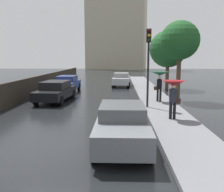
{
  "coord_description": "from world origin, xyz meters",
  "views": [
    {
      "loc": [
        2.63,
        -7.89,
        3.0
      ],
      "look_at": [
        2.2,
        4.47,
        1.08
      ],
      "focal_mm": 39.53,
      "sensor_mm": 36.0,
      "label": 1
    }
  ],
  "objects_px": {
    "pedestrian_with_umbrella_near": "(160,77)",
    "traffic_light": "(148,54)",
    "pedestrian_with_umbrella_far": "(173,88)",
    "car_black_behind_camera": "(56,91)",
    "car_blue_far_lane": "(67,83)",
    "street_tree_mid": "(180,41)",
    "car_grey_mid_road": "(122,125)",
    "car_silver_near_kerb": "(121,79)",
    "street_tree_near": "(168,49)"
  },
  "relations": [
    {
      "from": "car_grey_mid_road",
      "to": "car_blue_far_lane",
      "type": "bearing_deg",
      "value": 109.94
    },
    {
      "from": "pedestrian_with_umbrella_near",
      "to": "pedestrian_with_umbrella_far",
      "type": "height_order",
      "value": "pedestrian_with_umbrella_near"
    },
    {
      "from": "traffic_light",
      "to": "car_black_behind_camera",
      "type": "bearing_deg",
      "value": 157.8
    },
    {
      "from": "pedestrian_with_umbrella_far",
      "to": "street_tree_near",
      "type": "distance_m",
      "value": 12.74
    },
    {
      "from": "car_grey_mid_road",
      "to": "traffic_light",
      "type": "relative_size",
      "value": 0.95
    },
    {
      "from": "pedestrian_with_umbrella_near",
      "to": "pedestrian_with_umbrella_far",
      "type": "relative_size",
      "value": 1.08
    },
    {
      "from": "car_black_behind_camera",
      "to": "pedestrian_with_umbrella_near",
      "type": "relative_size",
      "value": 2.36
    },
    {
      "from": "car_silver_near_kerb",
      "to": "pedestrian_with_umbrella_far",
      "type": "xyz_separation_m",
      "value": [
        2.37,
        -14.71,
        0.86
      ]
    },
    {
      "from": "pedestrian_with_umbrella_near",
      "to": "car_blue_far_lane",
      "type": "bearing_deg",
      "value": 152.94
    },
    {
      "from": "pedestrian_with_umbrella_near",
      "to": "street_tree_near",
      "type": "xyz_separation_m",
      "value": [
        1.93,
        7.67,
        2.05
      ]
    },
    {
      "from": "pedestrian_with_umbrella_near",
      "to": "street_tree_mid",
      "type": "distance_m",
      "value": 3.06
    },
    {
      "from": "car_silver_near_kerb",
      "to": "car_grey_mid_road",
      "type": "height_order",
      "value": "car_grey_mid_road"
    },
    {
      "from": "pedestrian_with_umbrella_near",
      "to": "street_tree_near",
      "type": "height_order",
      "value": "street_tree_near"
    },
    {
      "from": "pedestrian_with_umbrella_far",
      "to": "street_tree_mid",
      "type": "xyz_separation_m",
      "value": [
        1.58,
        5.9,
        2.54
      ]
    },
    {
      "from": "car_black_behind_camera",
      "to": "traffic_light",
      "type": "bearing_deg",
      "value": 161.68
    },
    {
      "from": "car_blue_far_lane",
      "to": "traffic_light",
      "type": "height_order",
      "value": "traffic_light"
    },
    {
      "from": "car_blue_far_lane",
      "to": "traffic_light",
      "type": "relative_size",
      "value": 0.91
    },
    {
      "from": "pedestrian_with_umbrella_near",
      "to": "street_tree_mid",
      "type": "xyz_separation_m",
      "value": [
        1.5,
        1.19,
        2.39
      ]
    },
    {
      "from": "car_grey_mid_road",
      "to": "pedestrian_with_umbrella_far",
      "type": "xyz_separation_m",
      "value": [
        2.39,
        3.27,
        0.86
      ]
    },
    {
      "from": "car_grey_mid_road",
      "to": "traffic_light",
      "type": "distance_m",
      "value": 6.73
    },
    {
      "from": "car_blue_far_lane",
      "to": "pedestrian_with_umbrella_far",
      "type": "xyz_separation_m",
      "value": [
        7.16,
        -9.99,
        0.85
      ]
    },
    {
      "from": "car_silver_near_kerb",
      "to": "pedestrian_with_umbrella_near",
      "type": "distance_m",
      "value": 10.34
    },
    {
      "from": "car_black_behind_camera",
      "to": "pedestrian_with_umbrella_far",
      "type": "height_order",
      "value": "pedestrian_with_umbrella_far"
    },
    {
      "from": "pedestrian_with_umbrella_far",
      "to": "car_silver_near_kerb",
      "type": "bearing_deg",
      "value": -85.95
    },
    {
      "from": "pedestrian_with_umbrella_near",
      "to": "street_tree_near",
      "type": "relative_size",
      "value": 0.35
    },
    {
      "from": "car_silver_near_kerb",
      "to": "pedestrian_with_umbrella_near",
      "type": "height_order",
      "value": "pedestrian_with_umbrella_near"
    },
    {
      "from": "street_tree_near",
      "to": "street_tree_mid",
      "type": "distance_m",
      "value": 6.51
    },
    {
      "from": "car_silver_near_kerb",
      "to": "street_tree_near",
      "type": "bearing_deg",
      "value": -24.42
    },
    {
      "from": "pedestrian_with_umbrella_near",
      "to": "pedestrian_with_umbrella_far",
      "type": "bearing_deg",
      "value": -82.0
    },
    {
      "from": "car_black_behind_camera",
      "to": "street_tree_mid",
      "type": "bearing_deg",
      "value": -171.82
    },
    {
      "from": "car_silver_near_kerb",
      "to": "car_blue_far_lane",
      "type": "xyz_separation_m",
      "value": [
        -4.79,
        -4.72,
        0.01
      ]
    },
    {
      "from": "pedestrian_with_umbrella_far",
      "to": "street_tree_near",
      "type": "bearing_deg",
      "value": -104.33
    },
    {
      "from": "car_grey_mid_road",
      "to": "car_blue_far_lane",
      "type": "height_order",
      "value": "car_blue_far_lane"
    },
    {
      "from": "car_silver_near_kerb",
      "to": "traffic_light",
      "type": "xyz_separation_m",
      "value": [
        1.49,
        -11.92,
        2.48
      ]
    },
    {
      "from": "pedestrian_with_umbrella_near",
      "to": "car_black_behind_camera",
      "type": "bearing_deg",
      "value": -175.45
    },
    {
      "from": "car_silver_near_kerb",
      "to": "pedestrian_with_umbrella_near",
      "type": "xyz_separation_m",
      "value": [
        2.46,
        -9.99,
        1.01
      ]
    },
    {
      "from": "pedestrian_with_umbrella_near",
      "to": "car_grey_mid_road",
      "type": "bearing_deg",
      "value": -98.2
    },
    {
      "from": "car_black_behind_camera",
      "to": "car_blue_far_lane",
      "type": "height_order",
      "value": "car_blue_far_lane"
    },
    {
      "from": "car_silver_near_kerb",
      "to": "car_black_behind_camera",
      "type": "height_order",
      "value": "car_silver_near_kerb"
    },
    {
      "from": "car_black_behind_camera",
      "to": "car_blue_far_lane",
      "type": "bearing_deg",
      "value": -83.3
    },
    {
      "from": "pedestrian_with_umbrella_near",
      "to": "traffic_light",
      "type": "height_order",
      "value": "traffic_light"
    },
    {
      "from": "car_blue_far_lane",
      "to": "street_tree_near",
      "type": "relative_size",
      "value": 0.73
    },
    {
      "from": "car_black_behind_camera",
      "to": "pedestrian_with_umbrella_far",
      "type": "xyz_separation_m",
      "value": [
        6.93,
        -5.26,
        0.87
      ]
    },
    {
      "from": "traffic_light",
      "to": "pedestrian_with_umbrella_near",
      "type": "bearing_deg",
      "value": 63.33
    },
    {
      "from": "car_silver_near_kerb",
      "to": "pedestrian_with_umbrella_far",
      "type": "relative_size",
      "value": 2.42
    },
    {
      "from": "car_blue_far_lane",
      "to": "traffic_light",
      "type": "xyz_separation_m",
      "value": [
        6.28,
        -7.2,
        2.47
      ]
    },
    {
      "from": "car_blue_far_lane",
      "to": "pedestrian_with_umbrella_near",
      "type": "xyz_separation_m",
      "value": [
        7.24,
        -5.28,
        1.0
      ]
    },
    {
      "from": "car_grey_mid_road",
      "to": "pedestrian_with_umbrella_far",
      "type": "distance_m",
      "value": 4.14
    },
    {
      "from": "car_silver_near_kerb",
      "to": "pedestrian_with_umbrella_far",
      "type": "distance_m",
      "value": 14.93
    },
    {
      "from": "car_silver_near_kerb",
      "to": "street_tree_mid",
      "type": "relative_size",
      "value": 0.8
    }
  ]
}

